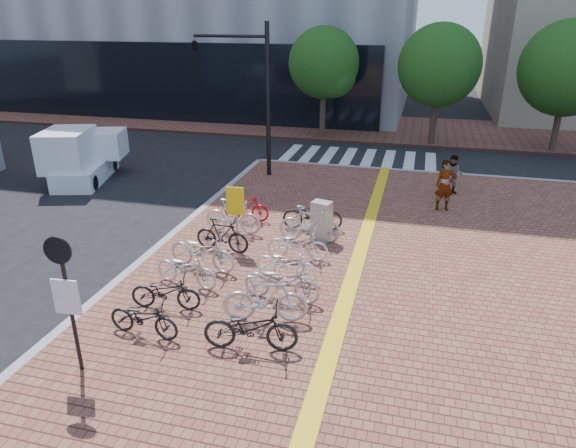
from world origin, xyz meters
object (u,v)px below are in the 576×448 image
(notice_sign, at_px, (66,289))
(bike_6, at_px, (246,207))
(pedestrian_a, at_px, (445,185))
(pedestrian_b, at_px, (453,175))
(bike_9, at_px, (282,281))
(bike_11, at_px, (298,244))
(bike_2, at_px, (186,269))
(bike_12, at_px, (310,224))
(utility_box, at_px, (321,221))
(bike_4, at_px, (222,235))
(bike_7, at_px, (251,327))
(bike_10, at_px, (286,263))
(bike_8, at_px, (265,299))
(traffic_light_pole, at_px, (234,71))
(bike_3, at_px, (202,251))
(bike_1, at_px, (165,292))
(box_truck, at_px, (83,156))
(yellow_sign, at_px, (236,207))
(bike_0, at_px, (143,318))
(bike_5, at_px, (233,216))
(bike_13, at_px, (312,215))

(notice_sign, bearing_deg, bike_6, 85.77)
(pedestrian_a, xyz_separation_m, pedestrian_b, (0.37, 1.92, -0.15))
(bike_9, xyz_separation_m, bike_11, (-0.16, 2.30, -0.05))
(bike_2, relative_size, bike_11, 1.02)
(bike_12, relative_size, utility_box, 1.52)
(bike_4, relative_size, pedestrian_a, 0.92)
(bike_2, relative_size, utility_box, 1.43)
(bike_7, height_order, utility_box, utility_box)
(bike_7, distance_m, bike_10, 3.14)
(bike_8, xyz_separation_m, traffic_light_pole, (-4.65, 11.07, 3.73))
(bike_3, distance_m, bike_12, 3.52)
(bike_1, height_order, bike_2, bike_2)
(bike_3, xyz_separation_m, box_truck, (-8.27, 6.63, 0.40))
(bike_2, distance_m, pedestrian_a, 9.85)
(bike_12, bearing_deg, utility_box, -62.10)
(bike_4, distance_m, bike_10, 2.56)
(bike_3, bearing_deg, bike_6, 8.90)
(pedestrian_b, bearing_deg, bike_4, -128.16)
(bike_6, distance_m, yellow_sign, 2.43)
(pedestrian_b, relative_size, utility_box, 1.23)
(bike_0, relative_size, bike_7, 0.84)
(bike_11, relative_size, box_truck, 0.41)
(notice_sign, height_order, traffic_light_pole, traffic_light_pole)
(yellow_sign, bearing_deg, box_truck, 149.37)
(bike_4, bearing_deg, bike_2, -178.25)
(bike_3, height_order, bike_6, bike_3)
(bike_4, xyz_separation_m, notice_sign, (-0.71, -5.85, 1.32))
(bike_9, distance_m, bike_11, 2.30)
(bike_4, height_order, yellow_sign, yellow_sign)
(bike_3, relative_size, box_truck, 0.47)
(bike_7, height_order, pedestrian_a, pedestrian_a)
(bike_4, bearing_deg, bike_5, 11.90)
(bike_1, distance_m, bike_4, 3.33)
(bike_8, height_order, bike_9, bike_8)
(bike_11, height_order, pedestrian_a, pedestrian_a)
(bike_10, xyz_separation_m, pedestrian_a, (4.09, 6.43, 0.46))
(bike_0, relative_size, notice_sign, 0.58)
(notice_sign, bearing_deg, utility_box, 65.50)
(bike_0, bearing_deg, yellow_sign, -1.51)
(bike_2, relative_size, bike_12, 0.94)
(bike_9, bearing_deg, bike_1, 114.61)
(bike_6, bearing_deg, box_truck, 68.69)
(bike_6, bearing_deg, bike_1, 178.10)
(bike_6, bearing_deg, yellow_sign, -169.69)
(bike_4, xyz_separation_m, bike_9, (2.43, -2.26, 0.00))
(bike_1, xyz_separation_m, bike_13, (2.34, 5.62, 0.07))
(pedestrian_b, bearing_deg, bike_10, -113.04)
(bike_0, relative_size, bike_4, 1.00)
(bike_3, relative_size, traffic_light_pole, 0.32)
(bike_9, bearing_deg, bike_10, 10.70)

